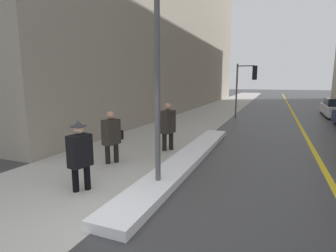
# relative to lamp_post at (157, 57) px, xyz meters

# --- Properties ---
(ground_plane) EXTENTS (160.00, 160.00, 0.00)m
(ground_plane) POSITION_rel_lamp_post_xyz_m (-0.25, -1.80, -2.93)
(ground_plane) COLOR #38383A
(sidewalk_slab) EXTENTS (4.00, 80.00, 0.01)m
(sidewalk_slab) POSITION_rel_lamp_post_xyz_m (-2.25, 13.20, -2.92)
(sidewalk_slab) COLOR #B2AFA8
(sidewalk_slab) RESTS_ON ground
(road_centre_stripe) EXTENTS (0.16, 80.00, 0.00)m
(road_centre_stripe) POSITION_rel_lamp_post_xyz_m (3.75, 13.20, -2.93)
(road_centre_stripe) COLOR gold
(road_centre_stripe) RESTS_ON ground
(snow_bank_curb) EXTENTS (0.83, 8.67, 0.19)m
(snow_bank_curb) POSITION_rel_lamp_post_xyz_m (0.00, 2.23, -2.84)
(snow_bank_curb) COLOR white
(snow_bank_curb) RESTS_ON ground
(building_facade_left) EXTENTS (6.00, 36.00, 18.20)m
(building_facade_left) POSITION_rel_lamp_post_xyz_m (-7.25, 18.20, 6.17)
(building_facade_left) COLOR gray
(building_facade_left) RESTS_ON ground
(lamp_post) EXTENTS (0.28, 0.28, 4.89)m
(lamp_post) POSITION_rel_lamp_post_xyz_m (0.00, 0.00, 0.00)
(lamp_post) COLOR #515156
(lamp_post) RESTS_ON ground
(traffic_light_near) EXTENTS (1.31, 0.37, 3.56)m
(traffic_light_near) POSITION_rel_lamp_post_xyz_m (0.65, 12.98, -0.36)
(traffic_light_near) COLOR #515156
(traffic_light_near) RESTS_ON ground
(pedestrian_in_fedora) EXTENTS (0.38, 0.54, 1.60)m
(pedestrian_in_fedora) POSITION_rel_lamp_post_xyz_m (-1.50, -0.80, -2.06)
(pedestrian_in_fedora) COLOR black
(pedestrian_in_fedora) RESTS_ON ground
(pedestrian_with_shoulder_bag) EXTENTS (0.40, 0.74, 1.56)m
(pedestrian_with_shoulder_bag) POSITION_rel_lamp_post_xyz_m (-2.01, 1.16, -2.07)
(pedestrian_with_shoulder_bag) COLOR black
(pedestrian_with_shoulder_bag) RESTS_ON ground
(pedestrian_nearside) EXTENTS (0.43, 0.60, 1.68)m
(pedestrian_nearside) POSITION_rel_lamp_post_xyz_m (-1.04, 3.15, -2.00)
(pedestrian_nearside) COLOR black
(pedestrian_nearside) RESTS_ON ground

